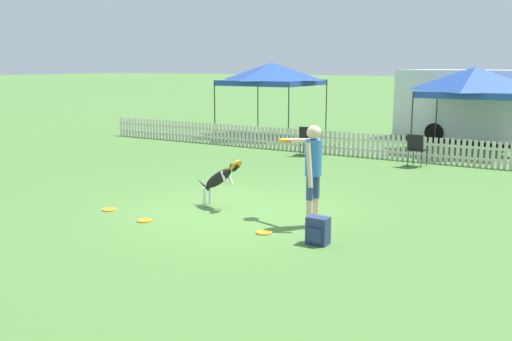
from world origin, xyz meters
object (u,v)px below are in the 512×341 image
object	(u,v)px
frisbee_near_handler	(145,220)
folding_chair_green_right	(308,138)
leaping_dog	(220,178)
equipment_trailer	(465,104)
canopy_tent_secondary	(272,74)
folding_chair_blue_left	(417,147)
handler_person	(312,163)
canopy_tent_main	(475,82)
frisbee_near_dog	(264,233)
backpack_on_grass	(318,231)
frisbee_midfield	(109,210)

from	to	relation	value
frisbee_near_handler	folding_chair_green_right	distance (m)	8.17
leaping_dog	equipment_trailer	bearing A→B (deg)	178.71
canopy_tent_secondary	equipment_trailer	distance (m)	7.13
folding_chair_blue_left	leaping_dog	bearing A→B (deg)	78.74
frisbee_near_handler	folding_chair_blue_left	size ratio (longest dim) A/B	0.30
handler_person	leaping_dog	world-z (taller)	handler_person
canopy_tent_main	equipment_trailer	distance (m)	2.95
folding_chair_blue_left	canopy_tent_main	world-z (taller)	canopy_tent_main
frisbee_near_handler	folding_chair_green_right	bearing A→B (deg)	95.47
frisbee_near_dog	backpack_on_grass	size ratio (longest dim) A/B	0.62
leaping_dog	folding_chair_blue_left	world-z (taller)	leaping_dog
folding_chair_blue_left	equipment_trailer	distance (m)	6.33
backpack_on_grass	folding_chair_blue_left	world-z (taller)	folding_chair_blue_left
frisbee_near_dog	folding_chair_green_right	bearing A→B (deg)	111.17
folding_chair_green_right	frisbee_midfield	bearing A→B (deg)	75.16
frisbee_near_dog	frisbee_near_handler	bearing A→B (deg)	-167.93
frisbee_midfield	canopy_tent_secondary	size ratio (longest dim) A/B	0.08
handler_person	frisbee_near_dog	bearing A→B (deg)	156.61
folding_chair_green_right	frisbee_near_dog	bearing A→B (deg)	98.67
folding_chair_blue_left	equipment_trailer	world-z (taller)	equipment_trailer
frisbee_midfield	canopy_tent_main	size ratio (longest dim) A/B	0.09
backpack_on_grass	canopy_tent_main	world-z (taller)	canopy_tent_main
backpack_on_grass	folding_chair_green_right	distance (m)	8.67
handler_person	folding_chair_blue_left	xyz separation A→B (m)	(-0.08, 6.66, -0.57)
canopy_tent_secondary	equipment_trailer	size ratio (longest dim) A/B	0.59
backpack_on_grass	canopy_tent_secondary	world-z (taller)	canopy_tent_secondary
frisbee_near_handler	backpack_on_grass	size ratio (longest dim) A/B	0.62
canopy_tent_secondary	equipment_trailer	bearing A→B (deg)	20.52
backpack_on_grass	leaping_dog	bearing A→B (deg)	157.00
leaping_dog	equipment_trailer	xyz separation A→B (m)	(1.93, 12.67, 0.76)
frisbee_midfield	folding_chair_blue_left	xyz separation A→B (m)	(3.67, 7.68, 0.52)
handler_person	equipment_trailer	size ratio (longest dim) A/B	0.32
handler_person	backpack_on_grass	xyz separation A→B (m)	(0.53, -0.85, -0.89)
frisbee_midfield	handler_person	bearing A→B (deg)	15.29
leaping_dog	backpack_on_grass	distance (m)	2.86
folding_chair_blue_left	canopy_tent_secondary	xyz separation A→B (m)	(-6.67, 3.80, 1.83)
frisbee_midfield	backpack_on_grass	size ratio (longest dim) A/B	0.62
leaping_dog	backpack_on_grass	size ratio (longest dim) A/B	2.65
leaping_dog	handler_person	bearing A→B (deg)	90.24
canopy_tent_main	frisbee_midfield	bearing A→B (deg)	-111.29
folding_chair_green_right	canopy_tent_secondary	xyz separation A→B (m)	(-3.33, 3.59, 1.83)
folding_chair_green_right	canopy_tent_main	distance (m)	5.52
frisbee_near_handler	leaping_dog	bearing A→B (deg)	69.19
handler_person	folding_chair_blue_left	distance (m)	6.68
folding_chair_blue_left	canopy_tent_secondary	bearing A→B (deg)	-23.63
backpack_on_grass	equipment_trailer	xyz separation A→B (m)	(-0.67, 13.78, 1.12)
frisbee_near_dog	frisbee_midfield	size ratio (longest dim) A/B	1.00
canopy_tent_main	frisbee_near_dog	bearing A→B (deg)	-95.71
canopy_tent_main	canopy_tent_secondary	distance (m)	7.39
frisbee_near_dog	handler_person	bearing A→B (deg)	59.23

